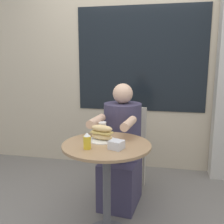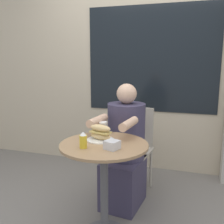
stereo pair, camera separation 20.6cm
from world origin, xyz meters
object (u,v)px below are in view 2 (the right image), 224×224
at_px(condiment_bottle, 83,140).
at_px(drink_cup, 103,128).
at_px(sandwich_on_plate, 100,134).
at_px(cafe_table, 104,170).
at_px(diner_chair, 134,141).
at_px(seated_diner, 125,154).

bearing_deg(condiment_bottle, drink_cup, 87.86).
height_order(sandwich_on_plate, condiment_bottle, sandwich_on_plate).
distance_m(cafe_table, sandwich_on_plate, 0.28).
bearing_deg(sandwich_on_plate, cafe_table, -52.64).
height_order(diner_chair, seated_diner, seated_diner).
distance_m(diner_chair, condiment_bottle, 1.05).
distance_m(seated_diner, condiment_bottle, 0.73).
bearing_deg(drink_cup, seated_diner, 67.80).
relative_size(seated_diner, sandwich_on_plate, 5.55).
bearing_deg(cafe_table, drink_cup, 111.55).
height_order(cafe_table, seated_diner, seated_diner).
xyz_separation_m(cafe_table, condiment_bottle, (-0.11, -0.13, 0.27)).
distance_m(cafe_table, diner_chair, 0.86).
bearing_deg(cafe_table, condiment_bottle, -128.83).
xyz_separation_m(seated_diner, condiment_bottle, (-0.13, -0.65, 0.32)).
height_order(seated_diner, drink_cup, seated_diner).
xyz_separation_m(sandwich_on_plate, drink_cup, (-0.04, 0.17, -0.00)).
xyz_separation_m(diner_chair, seated_diner, (-0.01, -0.35, -0.02)).
xyz_separation_m(diner_chair, sandwich_on_plate, (-0.09, -0.79, 0.29)).
relative_size(diner_chair, sandwich_on_plate, 4.19).
xyz_separation_m(cafe_table, drink_cup, (-0.09, 0.23, 0.26)).
xyz_separation_m(cafe_table, diner_chair, (0.04, 0.86, -0.03)).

